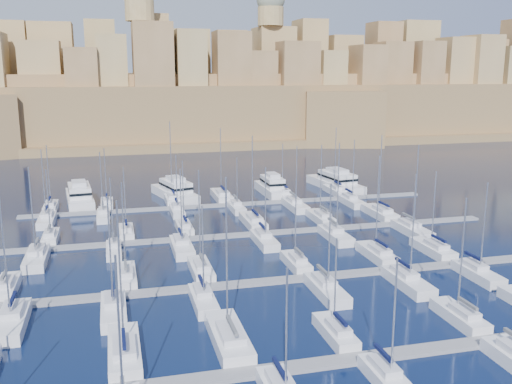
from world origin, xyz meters
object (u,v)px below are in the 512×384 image
object	(u,v)px
sailboat_2	(229,338)
motor_yacht_b	(175,191)
sailboat_4	(460,316)
motor_yacht_c	(272,187)
motor_yacht_a	(80,196)
motor_yacht_d	(336,182)

from	to	relation	value
sailboat_2	motor_yacht_b	bearing A→B (deg)	88.08
sailboat_4	motor_yacht_c	xyz separation A→B (m)	(-2.11, 69.25, 0.98)
sailboat_2	motor_yacht_a	xyz separation A→B (m)	(-17.66, 69.18, 0.94)
motor_yacht_a	motor_yacht_b	bearing A→B (deg)	-0.02
sailboat_4	motor_yacht_d	size ratio (longest dim) A/B	0.75
sailboat_2	motor_yacht_d	distance (m)	80.94
motor_yacht_a	motor_yacht_c	xyz separation A→B (m)	(41.63, -1.14, -0.00)
sailboat_4	motor_yacht_b	distance (m)	74.29
sailboat_2	motor_yacht_c	distance (m)	72.14
sailboat_2	motor_yacht_d	bearing A→B (deg)	60.16
motor_yacht_b	motor_yacht_c	size ratio (longest dim) A/B	1.21
sailboat_2	motor_yacht_b	world-z (taller)	sailboat_2
motor_yacht_b	motor_yacht_c	xyz separation A→B (m)	(21.66, -1.13, 0.00)
sailboat_2	motor_yacht_b	distance (m)	69.21
sailboat_2	motor_yacht_a	bearing A→B (deg)	104.32
motor_yacht_d	motor_yacht_a	bearing A→B (deg)	-178.99
motor_yacht_a	motor_yacht_d	size ratio (longest dim) A/B	0.88
sailboat_4	motor_yacht_d	bearing A→B (deg)	78.76
motor_yacht_c	sailboat_4	bearing A→B (deg)	-88.26
motor_yacht_a	motor_yacht_d	xyz separation A→B (m)	(57.93, 1.02, -0.00)
sailboat_4	motor_yacht_d	xyz separation A→B (m)	(14.19, 71.41, 0.98)
motor_yacht_c	sailboat_2	bearing A→B (deg)	-109.41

